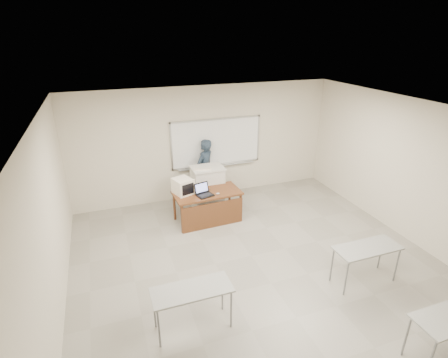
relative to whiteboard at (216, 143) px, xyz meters
name	(u,v)px	position (x,y,z in m)	size (l,w,h in m)	color
floor	(271,283)	(-0.30, -3.97, -1.49)	(7.00, 8.00, 0.01)	gray
whiteboard	(216,143)	(0.00, 0.00, 0.00)	(2.48, 0.10, 1.31)	white
student_desks	(317,305)	(-0.30, -5.32, -0.81)	(4.40, 2.20, 0.73)	gray
instructor_desk	(209,201)	(-0.70, -1.48, -0.92)	(1.56, 0.78, 0.75)	maroon
podium	(208,188)	(-0.50, -0.77, -0.91)	(0.80, 0.58, 1.13)	silver
crt_monitor	(183,186)	(-1.25, -1.24, -0.55)	(0.40, 0.45, 0.38)	beige
laptop	(204,192)	(-0.80, -1.49, -0.67)	(0.36, 0.33, 0.27)	black
mouse	(218,194)	(-0.50, -1.57, -0.71)	(0.09, 0.06, 0.04)	#A7A8AE
keyboard	(203,169)	(-0.65, -0.89, -0.34)	(0.42, 0.14, 0.02)	beige
presenter	(205,169)	(-0.38, -0.14, -0.65)	(0.60, 0.40, 1.66)	black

